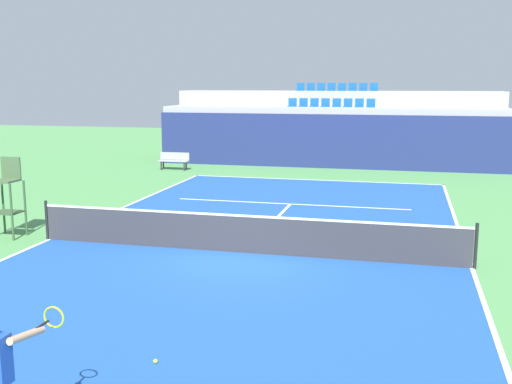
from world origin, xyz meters
name	(u,v)px	position (x,y,z in m)	size (l,w,h in m)	color
ground_plane	(243,253)	(0.00, 0.00, 0.00)	(80.00, 80.00, 0.00)	#4C8C4C
court_surface	(243,253)	(0.00, 0.00, 0.01)	(11.00, 24.00, 0.01)	#1E4C99
baseline_far	(314,180)	(0.00, 11.95, 0.01)	(11.00, 0.10, 0.00)	white
sideline_left	(50,239)	(-5.45, 0.00, 0.01)	(0.10, 24.00, 0.00)	white
sideline_right	(472,268)	(5.45, 0.00, 0.01)	(0.10, 24.00, 0.00)	white
service_line_far	(290,204)	(0.00, 6.40, 0.01)	(8.26, 0.10, 0.00)	white
centre_service_line	(271,224)	(0.00, 3.20, 0.01)	(0.10, 6.40, 0.00)	white
back_wall	(327,141)	(0.00, 15.99, 1.34)	(17.51, 0.30, 2.68)	navy
stands_tier_lower	(330,136)	(0.00, 17.34, 1.50)	(17.51, 2.40, 2.99)	#9E9E99
stands_tier_upper	(335,125)	(0.00, 19.74, 1.89)	(17.51, 2.40, 3.78)	#9E9E99
seating_row_lower	(331,105)	(0.00, 17.44, 3.12)	(4.50, 0.44, 0.44)	#145193
seating_row_upper	(336,89)	(0.00, 19.84, 3.91)	(4.50, 0.44, 0.44)	#145193
tennis_net	(243,233)	(0.00, 0.00, 0.51)	(11.08, 0.08, 1.07)	black
umpire_chair	(8,195)	(-6.70, 0.06, 1.19)	(0.76, 0.66, 2.20)	#334C2D
player_bench	(174,160)	(-7.17, 13.54, 0.51)	(1.50, 0.40, 0.85)	#99999E
tennis_ball_0	(155,361)	(0.31, -6.20, 0.04)	(0.07, 0.07, 0.07)	#CCE033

